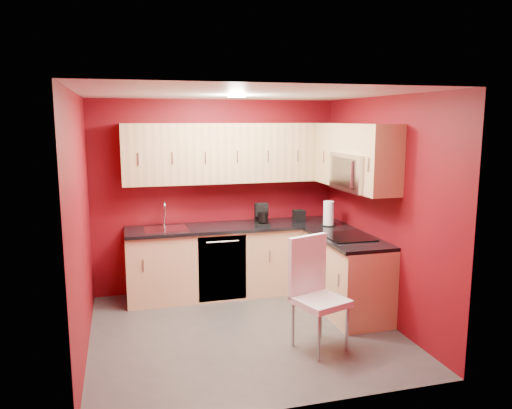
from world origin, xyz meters
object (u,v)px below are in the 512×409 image
microwave (359,172)px  dining_chair (320,295)px  napkin_holder (299,216)px  sink (166,226)px  paper_towel (329,213)px  coffee_maker (263,215)px

microwave → dining_chair: microwave is taller
dining_chair → napkin_holder: bearing=57.7°
sink → napkin_holder: 1.75m
microwave → napkin_holder: size_ratio=5.03×
microwave → paper_towel: (-0.07, 0.65, -0.59)m
microwave → sink: (-2.09, 1.00, -0.72)m
paper_towel → microwave: bearing=-83.6°
microwave → coffee_maker: microwave is taller
sink → paper_towel: sink is taller
dining_chair → sink: bearing=107.4°
napkin_holder → dining_chair: 1.90m
coffee_maker → paper_towel: 0.84m
microwave → dining_chair: size_ratio=0.68×
coffee_maker → sink: bearing=176.2°
napkin_holder → paper_towel: paper_towel is taller
microwave → dining_chair: 1.57m
paper_towel → sink: bearing=170.1°
sink → microwave: bearing=-25.6°
sink → dining_chair: bearing=-53.9°
coffee_maker → napkin_holder: 0.55m
paper_towel → dining_chair: size_ratio=0.28×
napkin_holder → dining_chair: size_ratio=0.14×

